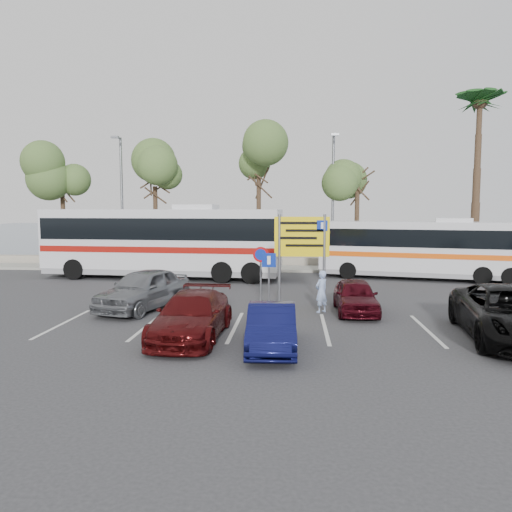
# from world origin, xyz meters

# --- Properties ---
(ground) EXTENTS (120.00, 120.00, 0.00)m
(ground) POSITION_xyz_m (0.00, 0.00, 0.00)
(ground) COLOR #303032
(ground) RESTS_ON ground
(kerb_strip) EXTENTS (44.00, 2.40, 0.15)m
(kerb_strip) POSITION_xyz_m (0.00, 14.00, 0.07)
(kerb_strip) COLOR #9C9A8E
(kerb_strip) RESTS_ON ground
(seawall) EXTENTS (48.00, 0.80, 0.60)m
(seawall) POSITION_xyz_m (0.00, 16.00, 0.30)
(seawall) COLOR #A29582
(seawall) RESTS_ON ground
(sea) EXTENTS (140.00, 140.00, 0.00)m
(sea) POSITION_xyz_m (0.00, 60.00, 0.01)
(sea) COLOR #405866
(sea) RESTS_ON ground
(tree_far_left) EXTENTS (3.20, 3.20, 7.60)m
(tree_far_left) POSITION_xyz_m (-14.00, 14.00, 6.33)
(tree_far_left) COLOR #382619
(tree_far_left) RESTS_ON kerb_strip
(tree_left) EXTENTS (3.20, 3.20, 7.20)m
(tree_left) POSITION_xyz_m (-8.00, 14.00, 6.00)
(tree_left) COLOR #382619
(tree_left) RESTS_ON kerb_strip
(tree_mid) EXTENTS (3.20, 3.20, 8.00)m
(tree_mid) POSITION_xyz_m (-1.50, 14.00, 6.65)
(tree_mid) COLOR #382619
(tree_mid) RESTS_ON kerb_strip
(tree_right) EXTENTS (3.20, 3.20, 7.40)m
(tree_right) POSITION_xyz_m (4.50, 14.00, 6.17)
(tree_right) COLOR #382619
(tree_right) RESTS_ON kerb_strip
(palm_tree) EXTENTS (4.80, 4.80, 11.20)m
(palm_tree) POSITION_xyz_m (11.50, 14.00, 9.87)
(palm_tree) COLOR #382619
(palm_tree) RESTS_ON kerb_strip
(street_lamp_left) EXTENTS (0.45, 1.15, 8.01)m
(street_lamp_left) POSITION_xyz_m (-10.00, 13.52, 4.60)
(street_lamp_left) COLOR slate
(street_lamp_left) RESTS_ON kerb_strip
(street_lamp_right) EXTENTS (0.45, 1.15, 8.01)m
(street_lamp_right) POSITION_xyz_m (3.00, 13.52, 4.60)
(street_lamp_right) COLOR slate
(street_lamp_right) RESTS_ON kerb_strip
(direction_sign) EXTENTS (2.20, 0.12, 3.60)m
(direction_sign) POSITION_xyz_m (1.00, 3.20, 2.43)
(direction_sign) COLOR slate
(direction_sign) RESTS_ON ground
(sign_no_stop) EXTENTS (0.60, 0.08, 2.35)m
(sign_no_stop) POSITION_xyz_m (-0.60, 2.38, 1.58)
(sign_no_stop) COLOR slate
(sign_no_stop) RESTS_ON ground
(sign_parking) EXTENTS (0.50, 0.07, 2.25)m
(sign_parking) POSITION_xyz_m (-0.20, 0.79, 1.47)
(sign_parking) COLOR slate
(sign_parking) RESTS_ON ground
(lane_markings) EXTENTS (12.02, 4.20, 0.01)m
(lane_markings) POSITION_xyz_m (-1.14, -1.00, 0.00)
(lane_markings) COLOR silver
(lane_markings) RESTS_ON ground
(coach_bus_left) EXTENTS (13.10, 3.75, 4.03)m
(coach_bus_left) POSITION_xyz_m (-6.50, 9.88, 1.87)
(coach_bus_left) COLOR silver
(coach_bus_left) RESTS_ON ground
(coach_bus_right) EXTENTS (10.90, 4.74, 3.32)m
(coach_bus_right) POSITION_xyz_m (7.50, 10.50, 1.54)
(coach_bus_right) COLOR silver
(coach_bus_right) RESTS_ON ground
(car_silver_a) EXTENTS (3.12, 4.89, 1.55)m
(car_silver_a) POSITION_xyz_m (-5.00, 1.50, 0.78)
(car_silver_a) COLOR slate
(car_silver_a) RESTS_ON ground
(car_blue) EXTENTS (1.42, 3.75, 1.22)m
(car_blue) POSITION_xyz_m (0.09, -3.50, 0.61)
(car_blue) COLOR #0F1247
(car_blue) RESTS_ON ground
(car_maroon) EXTENTS (2.05, 4.68, 1.34)m
(car_maroon) POSITION_xyz_m (-2.31, -2.50, 0.67)
(car_maroon) COLOR #4A0C0D
(car_maroon) RESTS_ON ground
(car_red) EXTENTS (1.47, 3.65, 1.24)m
(car_red) POSITION_xyz_m (2.96, 1.50, 0.62)
(car_red) COLOR #430912
(car_red) RESTS_ON ground
(suv_black) EXTENTS (3.22, 5.94, 1.58)m
(suv_black) POSITION_xyz_m (7.00, -2.11, 0.79)
(suv_black) COLOR black
(suv_black) RESTS_ON ground
(pedestrian_near) EXTENTS (0.67, 0.66, 1.56)m
(pedestrian_near) POSITION_xyz_m (1.71, 1.47, 0.78)
(pedestrian_near) COLOR #9BB3E1
(pedestrian_near) RESTS_ON ground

